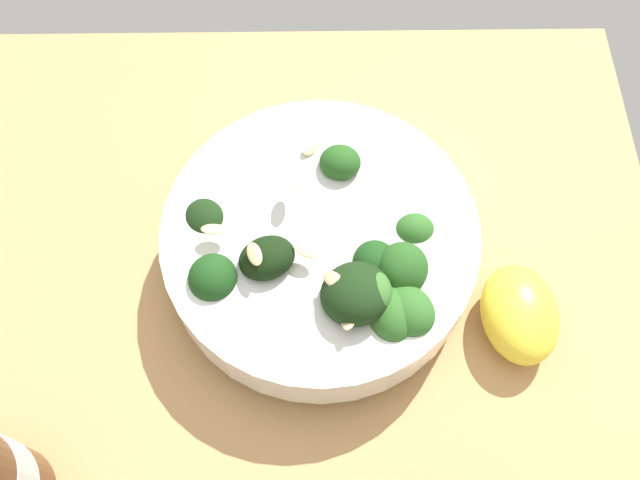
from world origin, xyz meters
TOP-DOWN VIEW (x-y plane):
  - ground_plane at (0.00, 0.00)cm, footprint 58.38×58.38cm
  - bowl_of_broccoli at (-2.30, -4.77)cm, footprint 22.94×22.94cm
  - lemon_wedge at (-16.46, -0.48)cm, footprint 5.94×7.91cm

SIDE VIEW (x-z plane):
  - ground_plane at x=0.00cm, z-range -3.00..0.00cm
  - lemon_wedge at x=-16.46cm, z-range 0.00..4.37cm
  - bowl_of_broccoli at x=-2.30cm, z-range -0.87..8.61cm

